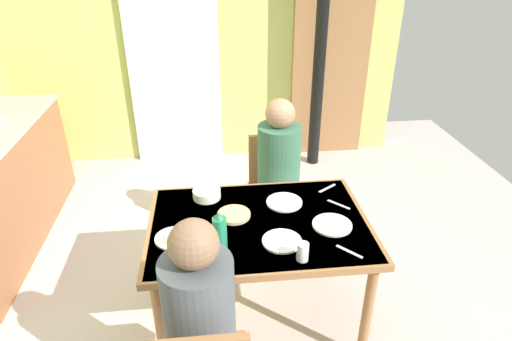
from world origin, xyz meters
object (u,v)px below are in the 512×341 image
chair_far_diner (275,186)px  person_near_diner (199,307)px  person_far_diner (279,160)px  serving_bowl_center (207,194)px  dining_table (259,234)px  water_bottle_green_near (220,242)px

chair_far_diner → person_near_diner: size_ratio=1.13×
person_near_diner → person_far_diner: bearing=67.4°
chair_far_diner → person_near_diner: bearing=69.3°
serving_bowl_center → dining_table: bearing=-45.9°
chair_far_diner → serving_bowl_center: 0.75m
chair_far_diner → person_far_diner: size_ratio=1.13×
chair_far_diner → person_far_diner: bearing=90.0°
chair_far_diner → dining_table: bearing=74.6°
water_bottle_green_near → chair_far_diner: bearing=68.8°
chair_far_diner → person_near_diner: person_near_diner is taller
dining_table → person_near_diner: 0.74m
dining_table → water_bottle_green_near: (-0.22, -0.35, 0.23)m
person_far_diner → person_near_diner: bearing=67.4°
dining_table → person_far_diner: bearing=71.6°
water_bottle_green_near → serving_bowl_center: size_ratio=1.85×
person_near_diner → person_far_diner: (0.54, 1.30, 0.00)m
water_bottle_green_near → person_far_diner: bearing=66.2°
chair_far_diner → person_far_diner: 0.31m
dining_table → chair_far_diner: bearing=74.6°
person_near_diner → serving_bowl_center: size_ratio=4.53×
dining_table → serving_bowl_center: serving_bowl_center is taller
dining_table → person_far_diner: size_ratio=1.61×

